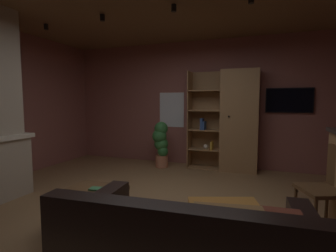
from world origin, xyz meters
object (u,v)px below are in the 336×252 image
(potted_floor_plant, at_px, (161,142))
(table_book_0, at_px, (96,189))
(wall_mounted_tv, at_px, (289,100))
(bookshelf_cabinet, at_px, (235,121))
(dining_chair, at_px, (330,184))
(coffee_table, at_px, (90,199))

(potted_floor_plant, bearing_deg, table_book_0, -82.82)
(potted_floor_plant, height_order, wall_mounted_tv, wall_mounted_tv)
(bookshelf_cabinet, distance_m, wall_mounted_tv, 1.09)
(potted_floor_plant, bearing_deg, dining_chair, -36.24)
(table_book_0, xyz_separation_m, dining_chair, (2.32, 0.78, 0.08))
(coffee_table, height_order, dining_chair, dining_chair)
(dining_chair, relative_size, potted_floor_plant, 0.95)
(bookshelf_cabinet, relative_size, wall_mounted_tv, 2.37)
(bookshelf_cabinet, relative_size, table_book_0, 14.43)
(table_book_0, relative_size, wall_mounted_tv, 0.16)
(coffee_table, relative_size, potted_floor_plant, 0.66)
(bookshelf_cabinet, distance_m, dining_chair, 2.57)
(bookshelf_cabinet, height_order, dining_chair, bookshelf_cabinet)
(coffee_table, distance_m, wall_mounted_tv, 4.05)
(table_book_0, distance_m, wall_mounted_tv, 3.96)
(dining_chair, xyz_separation_m, potted_floor_plant, (-2.67, 1.96, 0.01))
(dining_chair, bearing_deg, coffee_table, -160.60)
(wall_mounted_tv, bearing_deg, potted_floor_plant, -168.94)
(coffee_table, bearing_deg, bookshelf_cabinet, 69.13)
(coffee_table, xyz_separation_m, wall_mounted_tv, (2.15, 3.27, 1.05))
(coffee_table, distance_m, dining_chair, 2.52)
(dining_chair, height_order, potted_floor_plant, potted_floor_plant)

